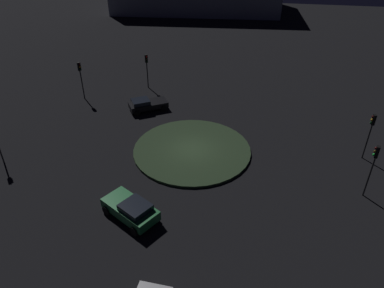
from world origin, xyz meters
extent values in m
plane|color=black|center=(0.00, 0.00, 0.00)|extent=(116.45, 116.45, 0.00)
cylinder|color=#2D4228|center=(0.00, 0.00, 0.11)|extent=(10.18, 10.18, 0.22)
cube|color=black|center=(-6.81, -5.70, 0.58)|extent=(3.45, 4.22, 0.55)
cube|color=black|center=(-6.41, -6.38, 1.07)|extent=(2.18, 2.27, 0.42)
cylinder|color=black|center=(-8.26, -4.92, 0.30)|extent=(0.50, 0.64, 0.61)
cylinder|color=black|center=(-6.78, -4.05, 0.30)|extent=(0.50, 0.64, 0.61)
cylinder|color=black|center=(-6.84, -7.34, 0.30)|extent=(0.50, 0.64, 0.61)
cylinder|color=black|center=(-5.36, -6.47, 0.30)|extent=(0.50, 0.64, 0.61)
cube|color=#1E7238|center=(8.59, -2.87, 0.70)|extent=(3.75, 4.43, 0.72)
cube|color=black|center=(8.91, -2.36, 1.26)|extent=(2.39, 2.44, 0.40)
cylinder|color=black|center=(8.62, -4.60, 0.34)|extent=(0.55, 0.69, 0.68)
cylinder|color=black|center=(7.02, -3.60, 0.34)|extent=(0.55, 0.69, 0.68)
cylinder|color=black|center=(10.17, -2.14, 0.34)|extent=(0.55, 0.69, 0.68)
cylinder|color=black|center=(8.57, -1.13, 0.34)|extent=(0.55, 0.69, 0.68)
cylinder|color=#2D2D2D|center=(-1.29, 14.42, 1.63)|extent=(0.12, 0.12, 3.25)
cube|color=black|center=(-1.29, 14.42, 3.70)|extent=(0.32, 0.25, 0.90)
sphere|color=#3F0C0C|center=(-1.28, 14.27, 3.97)|extent=(0.20, 0.20, 0.20)
sphere|color=yellow|center=(-1.28, 14.27, 3.70)|extent=(0.20, 0.20, 0.20)
sphere|color=#0F3819|center=(-1.28, 14.27, 3.43)|extent=(0.20, 0.20, 0.20)
cylinder|color=#2D2D2D|center=(3.69, 13.43, 1.72)|extent=(0.12, 0.12, 3.44)
cube|color=black|center=(3.69, 13.43, 3.89)|extent=(0.35, 0.29, 0.90)
sphere|color=#3F0C0C|center=(3.65, 13.29, 4.16)|extent=(0.20, 0.20, 0.20)
sphere|color=#4C380F|center=(3.65, 13.29, 3.89)|extent=(0.20, 0.20, 0.20)
sphere|color=#1EE53F|center=(3.65, 13.29, 3.62)|extent=(0.20, 0.20, 0.20)
cylinder|color=#2D2D2D|center=(-12.11, -7.14, 1.53)|extent=(0.12, 0.12, 3.06)
cube|color=black|center=(-12.11, -7.14, 3.51)|extent=(0.34, 0.37, 0.90)
sphere|color=red|center=(-11.99, -7.07, 3.78)|extent=(0.20, 0.20, 0.20)
sphere|color=#4C380F|center=(-11.99, -7.07, 3.51)|extent=(0.20, 0.20, 0.20)
sphere|color=#0F3819|center=(-11.99, -7.07, 3.24)|extent=(0.20, 0.20, 0.20)
cylinder|color=#2D2D2D|center=(-8.17, -13.32, 1.64)|extent=(0.12, 0.12, 3.28)
cube|color=black|center=(-8.17, -13.32, 3.73)|extent=(0.37, 0.34, 0.90)
sphere|color=#3F0C0C|center=(-8.10, -13.19, 4.00)|extent=(0.20, 0.20, 0.20)
sphere|color=yellow|center=(-8.10, -13.19, 3.73)|extent=(0.20, 0.20, 0.20)
sphere|color=#0F3819|center=(-8.10, -13.19, 3.46)|extent=(0.20, 0.20, 0.20)
camera|label=1|loc=(26.13, 4.24, 18.19)|focal=34.48mm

